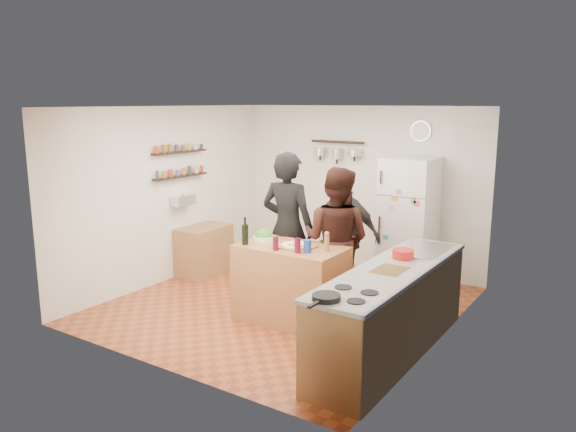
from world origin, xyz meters
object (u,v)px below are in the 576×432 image
Objects in this scene: prep_island at (291,284)px; side_table at (204,250)px; person_center at (336,240)px; red_bowl at (403,254)px; counter_run at (391,312)px; skillet at (326,297)px; salt_canister at (307,246)px; salad_bowl at (264,238)px; person_back at (345,235)px; wine_bottle at (245,234)px; person_left at (288,228)px; pepper_mill at (327,243)px; wall_clock at (421,131)px; fridge at (408,221)px.

side_table is (-2.09, 0.81, -0.09)m from prep_island.
person_center is at bearing 63.85° from prep_island.
red_bowl is at bearing 155.69° from person_center.
counter_run is 10.69× the size of skillet.
counter_run is at bearing -3.44° from salt_canister.
counter_run is (1.07, -0.76, -0.45)m from person_center.
salad_bowl is at bearing 173.21° from prep_island.
person_back reaches higher than salt_canister.
wine_bottle is 0.73m from person_left.
salt_canister reaches higher than side_table.
salt_canister is (-0.15, -0.17, -0.02)m from pepper_mill.
wine_bottle is (-0.50, -0.22, 0.57)m from prep_island.
red_bowl reaches higher than counter_run.
side_table is at bearing -9.70° from person_center.
wine_bottle is 1.65× the size of salt_canister.
red_bowl is 3.50m from side_table.
wall_clock reaches higher than skillet.
person_left is 1.70m from red_bowl.
side_table is (-2.54, 0.76, -0.63)m from pepper_mill.
counter_run is (0.90, -0.23, -0.55)m from pepper_mill.
salad_bowl is 0.46m from person_left.
person_left is 1.09× the size of fridge.
person_back is at bearing 61.93° from salad_bowl.
salad_bowl is 2.19m from skillet.
wall_clock is at bearing 99.69° from skillet.
salt_canister is at bearing 132.63° from person_left.
person_center reaches higher than red_bowl.
counter_run is at bearing 1.14° from wine_bottle.
person_back reaches higher than red_bowl.
pepper_mill reaches higher than salad_bowl.
wine_bottle is at bearing 64.72° from person_back.
salt_canister is 0.07× the size of person_left.
skillet reaches higher than side_table.
red_bowl is at bearing 10.09° from pepper_mill.
salad_bowl is at bearing 180.00° from pepper_mill.
red_bowl is (1.02, -0.37, 0.07)m from person_center.
person_back is 7.30× the size of red_bowl.
pepper_mill reaches higher than salt_canister.
red_bowl is at bearing 5.03° from salad_bowl.
person_back is (0.51, 0.59, -0.14)m from person_left.
prep_island is at bearing 59.71° from person_center.
counter_run is 2.46m from fridge.
pepper_mill is at bearing -16.59° from side_table.
person_back is 2.29m from side_table.
wine_bottle is at bearing -115.22° from fridge.
pepper_mill is at bearing 15.87° from wine_bottle.
red_bowl is 2.63m from wall_clock.
person_left is 2.47m from wall_clock.
person_back is 1.13m from fridge.
wine_bottle is 0.30× the size of side_table.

